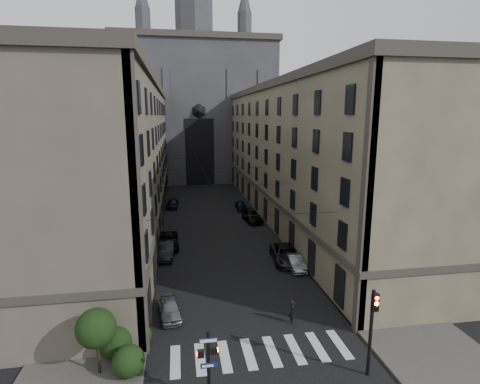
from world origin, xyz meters
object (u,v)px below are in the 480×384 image
gothic_tower (196,102)px  car_right_far (241,206)px  pedestrian_signal_left (208,361)px  traffic_light_right (372,323)px  car_left_midnear (166,250)px  car_right_midfar (252,217)px  car_left_midfar (167,241)px  pedestrian (292,312)px  car_right_near (295,262)px  car_right_midnear (286,254)px  car_left_far (172,204)px  car_left_near (170,308)px

gothic_tower → car_right_far: gothic_tower is taller
pedestrian_signal_left → traffic_light_right: (9.11, 0.42, 0.97)m
car_left_midnear → car_right_midfar: 16.35m
car_left_midfar → car_right_far: size_ratio=1.43×
car_right_far → pedestrian_signal_left: bearing=-100.9°
car_right_far → pedestrian: bearing=-92.2°
gothic_tower → car_left_midfar: gothic_tower is taller
pedestrian_signal_left → car_right_near: 18.58m
car_right_midnear → car_left_midfar: bearing=157.8°
car_right_midnear → car_right_far: 21.93m
car_right_midnear → pedestrian: pedestrian is taller
car_left_far → car_left_midnear: bearing=-87.4°
traffic_light_right → pedestrian: 7.05m
car_right_midfar → pedestrian: size_ratio=2.91×
gothic_tower → pedestrian_signal_left: (-3.51, -73.46, -15.48)m
car_left_midnear → car_left_far: (0.43, 21.78, -0.16)m
car_right_near → car_left_midfar: bearing=149.2°
car_left_midfar → car_left_far: bearing=87.1°
car_left_midnear → car_right_midnear: (12.00, -3.33, 0.01)m
car_right_near → car_right_midfar: (-0.90, 16.81, 0.08)m
car_left_near → car_right_far: car_right_far is taller
car_left_far → car_left_midfar: bearing=-87.6°
car_right_near → traffic_light_right: bearing=-89.9°
car_right_midfar → pedestrian: pedestrian is taller
car_left_midfar → car_left_far: size_ratio=1.27×
car_left_midfar → car_right_near: size_ratio=1.44×
pedestrian_signal_left → car_left_midfar: pedestrian_signal_left is taller
pedestrian_signal_left → car_left_midfar: bearing=96.4°
pedestrian → car_left_midnear: bearing=25.7°
pedestrian_signal_left → pedestrian: size_ratio=2.33×
pedestrian → car_left_far: bearing=6.8°
car_right_far → pedestrian: pedestrian is taller
car_left_midnear → car_right_midnear: size_ratio=0.83×
gothic_tower → pedestrian: (2.98, -66.96, -16.94)m
car_right_midfar → pedestrian: 26.16m
car_right_near → pedestrian: pedestrian is taller
car_right_midnear → gothic_tower: bearing=101.2°
car_left_midfar → car_right_midnear: car_right_midnear is taller
car_left_midfar → car_left_far: car_left_midfar is taller
car_right_midnear → car_left_far: bearing=120.0°
car_left_far → car_right_midfar: 15.02m
gothic_tower → pedestrian_signal_left: 75.15m
car_right_far → pedestrian: 33.07m
gothic_tower → pedestrian_signal_left: gothic_tower is taller
car_left_midfar → pedestrian: bearing=-63.7°
gothic_tower → car_right_near: (6.20, -57.71, -17.15)m
car_right_near → pedestrian_signal_left: bearing=-119.3°
car_right_midfar → car_right_far: bearing=86.6°
traffic_light_right → pedestrian: size_ratio=3.03×
pedestrian → pedestrian_signal_left: bearing=128.3°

